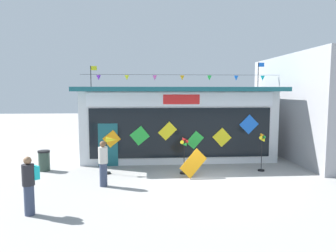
{
  "coord_description": "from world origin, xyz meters",
  "views": [
    {
      "loc": [
        -2.55,
        -11.83,
        3.49
      ],
      "look_at": [
        -1.4,
        2.8,
        1.91
      ],
      "focal_mm": 34.74,
      "sensor_mm": 36.0,
      "label": 1
    }
  ],
  "objects_px": {
    "wind_spinner_far_left": "(110,148)",
    "wind_spinner_center_left": "(262,146)",
    "trash_bin": "(44,161)",
    "person_near_camera": "(29,184)",
    "display_kite_on_ground": "(193,163)",
    "wind_spinner_left": "(184,152)",
    "kite_shop_building": "(176,121)",
    "person_mid_plaza": "(103,163)"
  },
  "relations": [
    {
      "from": "wind_spinner_left",
      "to": "person_mid_plaza",
      "type": "relative_size",
      "value": 0.93
    },
    {
      "from": "person_near_camera",
      "to": "wind_spinner_center_left",
      "type": "bearing_deg",
      "value": 74.67
    },
    {
      "from": "wind_spinner_far_left",
      "to": "wind_spinner_left",
      "type": "height_order",
      "value": "wind_spinner_far_left"
    },
    {
      "from": "wind_spinner_left",
      "to": "wind_spinner_center_left",
      "type": "xyz_separation_m",
      "value": [
        3.43,
        0.18,
        0.19
      ]
    },
    {
      "from": "wind_spinner_center_left",
      "to": "wind_spinner_left",
      "type": "bearing_deg",
      "value": -177.07
    },
    {
      "from": "person_near_camera",
      "to": "display_kite_on_ground",
      "type": "xyz_separation_m",
      "value": [
        5.22,
        3.59,
        -0.3
      ]
    },
    {
      "from": "kite_shop_building",
      "to": "trash_bin",
      "type": "xyz_separation_m",
      "value": [
        -6.13,
        -3.02,
        -1.4
      ]
    },
    {
      "from": "display_kite_on_ground",
      "to": "person_mid_plaza",
      "type": "bearing_deg",
      "value": -164.84
    },
    {
      "from": "wind_spinner_far_left",
      "to": "wind_spinner_left",
      "type": "distance_m",
      "value": 3.13
    },
    {
      "from": "kite_shop_building",
      "to": "display_kite_on_ground",
      "type": "xyz_separation_m",
      "value": [
        0.23,
        -4.64,
        -1.27
      ]
    },
    {
      "from": "wind_spinner_far_left",
      "to": "wind_spinner_center_left",
      "type": "relative_size",
      "value": 0.94
    },
    {
      "from": "person_mid_plaza",
      "to": "trash_bin",
      "type": "height_order",
      "value": "person_mid_plaza"
    },
    {
      "from": "person_mid_plaza",
      "to": "display_kite_on_ground",
      "type": "relative_size",
      "value": 1.53
    },
    {
      "from": "kite_shop_building",
      "to": "person_mid_plaza",
      "type": "distance_m",
      "value": 6.54
    },
    {
      "from": "kite_shop_building",
      "to": "wind_spinner_center_left",
      "type": "xyz_separation_m",
      "value": [
        3.36,
        -3.83,
        -0.75
      ]
    },
    {
      "from": "person_mid_plaza",
      "to": "trash_bin",
      "type": "bearing_deg",
      "value": 171.04
    },
    {
      "from": "wind_spinner_far_left",
      "to": "wind_spinner_center_left",
      "type": "height_order",
      "value": "wind_spinner_center_left"
    },
    {
      "from": "person_mid_plaza",
      "to": "trash_bin",
      "type": "relative_size",
      "value": 1.86
    },
    {
      "from": "display_kite_on_ground",
      "to": "wind_spinner_center_left",
      "type": "bearing_deg",
      "value": 14.44
    },
    {
      "from": "wind_spinner_far_left",
      "to": "trash_bin",
      "type": "bearing_deg",
      "value": 166.09
    },
    {
      "from": "person_mid_plaza",
      "to": "wind_spinner_left",
      "type": "bearing_deg",
      "value": 59.08
    },
    {
      "from": "wind_spinner_far_left",
      "to": "wind_spinner_center_left",
      "type": "bearing_deg",
      "value": -0.7
    },
    {
      "from": "trash_bin",
      "to": "person_near_camera",
      "type": "bearing_deg",
      "value": -77.73
    },
    {
      "from": "kite_shop_building",
      "to": "person_near_camera",
      "type": "height_order",
      "value": "kite_shop_building"
    },
    {
      "from": "wind_spinner_center_left",
      "to": "trash_bin",
      "type": "relative_size",
      "value": 1.85
    },
    {
      "from": "display_kite_on_ground",
      "to": "kite_shop_building",
      "type": "bearing_deg",
      "value": 92.84
    },
    {
      "from": "person_mid_plaza",
      "to": "trash_bin",
      "type": "xyz_separation_m",
      "value": [
        -2.87,
        2.56,
        -0.4
      ]
    },
    {
      "from": "person_near_camera",
      "to": "kite_shop_building",
      "type": "bearing_deg",
      "value": 105.66
    },
    {
      "from": "wind_spinner_left",
      "to": "person_mid_plaza",
      "type": "xyz_separation_m",
      "value": [
        -3.19,
        -1.58,
        -0.06
      ]
    },
    {
      "from": "wind_spinner_center_left",
      "to": "display_kite_on_ground",
      "type": "xyz_separation_m",
      "value": [
        -3.13,
        -0.81,
        -0.53
      ]
    },
    {
      "from": "person_near_camera",
      "to": "display_kite_on_ground",
      "type": "relative_size",
      "value": 1.53
    },
    {
      "from": "wind_spinner_left",
      "to": "wind_spinner_center_left",
      "type": "height_order",
      "value": "wind_spinner_center_left"
    },
    {
      "from": "wind_spinner_far_left",
      "to": "kite_shop_building",
      "type": "bearing_deg",
      "value": 49.74
    },
    {
      "from": "person_near_camera",
      "to": "wind_spinner_far_left",
      "type": "bearing_deg",
      "value": 114.83
    },
    {
      "from": "person_near_camera",
      "to": "display_kite_on_ground",
      "type": "distance_m",
      "value": 6.35
    },
    {
      "from": "display_kite_on_ground",
      "to": "wind_spinner_left",
      "type": "bearing_deg",
      "value": 115.03
    },
    {
      "from": "wind_spinner_far_left",
      "to": "display_kite_on_ground",
      "type": "bearing_deg",
      "value": -14.6
    },
    {
      "from": "wind_spinner_left",
      "to": "display_kite_on_ground",
      "type": "height_order",
      "value": "wind_spinner_left"
    },
    {
      "from": "wind_spinner_left",
      "to": "person_mid_plaza",
      "type": "distance_m",
      "value": 3.56
    },
    {
      "from": "person_near_camera",
      "to": "person_mid_plaza",
      "type": "bearing_deg",
      "value": 103.67
    },
    {
      "from": "wind_spinner_left",
      "to": "wind_spinner_center_left",
      "type": "distance_m",
      "value": 3.44
    },
    {
      "from": "wind_spinner_far_left",
      "to": "display_kite_on_ground",
      "type": "distance_m",
      "value": 3.56
    }
  ]
}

